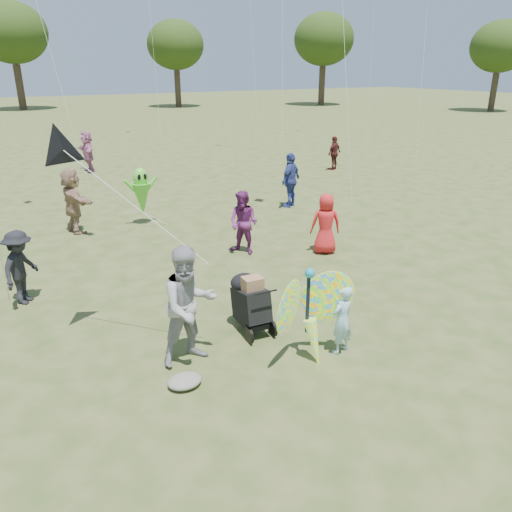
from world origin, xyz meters
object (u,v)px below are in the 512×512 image
at_px(crowd_b, 21,267).
at_px(crowd_h, 334,153).
at_px(crowd_c, 291,180).
at_px(jogging_stroller, 250,300).
at_px(child_girl, 342,320).
at_px(butterfly_kite, 311,314).
at_px(crowd_d, 73,201).
at_px(alien_kite, 142,193).
at_px(crowd_j, 88,151).
at_px(crowd_a, 326,224).
at_px(adult_man, 189,306).
at_px(crowd_e, 244,223).

relative_size(crowd_b, crowd_h, 1.00).
height_order(crowd_c, jogging_stroller, crowd_c).
height_order(child_girl, butterfly_kite, butterfly_kite).
height_order(jogging_stroller, butterfly_kite, butterfly_kite).
relative_size(crowd_b, crowd_d, 0.82).
bearing_deg(alien_kite, butterfly_kite, -90.63).
distance_m(crowd_h, alien_kite, 11.04).
relative_size(crowd_j, alien_kite, 1.04).
bearing_deg(crowd_h, crowd_a, 31.48).
bearing_deg(crowd_j, crowd_a, 9.14).
height_order(adult_man, crowd_h, adult_man).
distance_m(crowd_a, jogging_stroller, 4.49).
bearing_deg(alien_kite, crowd_h, 19.90).
distance_m(crowd_e, jogging_stroller, 4.03).
relative_size(crowd_b, crowd_j, 0.85).
height_order(crowd_a, crowd_d, crowd_d).
bearing_deg(child_girl, crowd_j, -102.21).
height_order(crowd_h, alien_kite, alien_kite).
xyz_separation_m(crowd_b, crowd_e, (5.25, 0.22, 0.05)).
bearing_deg(adult_man, jogging_stroller, 12.96).
distance_m(crowd_c, crowd_j, 10.70).
bearing_deg(crowd_d, jogging_stroller, -177.55).
distance_m(crowd_b, crowd_j, 13.80).
xyz_separation_m(crowd_e, crowd_j, (-0.90, 12.88, 0.09)).
bearing_deg(crowd_h, jogging_stroller, 27.06).
xyz_separation_m(child_girl, crowd_c, (4.51, 8.16, 0.31)).
bearing_deg(child_girl, crowd_h, -140.53).
distance_m(child_girl, butterfly_kite, 0.64).
distance_m(crowd_d, crowd_h, 12.80).
xyz_separation_m(crowd_j, alien_kite, (-0.51, -9.15, 0.06)).
bearing_deg(crowd_e, crowd_a, 29.93).
bearing_deg(crowd_a, alien_kite, -28.62).
relative_size(butterfly_kite, alien_kite, 1.04).
bearing_deg(jogging_stroller, crowd_b, 140.40).
xyz_separation_m(crowd_a, alien_kite, (-3.24, 4.75, 0.19)).
relative_size(crowd_e, jogging_stroller, 1.50).
relative_size(child_girl, crowd_a, 0.79).
bearing_deg(jogging_stroller, crowd_e, 67.46).
xyz_separation_m(crowd_a, jogging_stroller, (-3.69, -2.55, -0.17)).
bearing_deg(jogging_stroller, adult_man, -159.28).
xyz_separation_m(crowd_h, alien_kite, (-10.38, -3.76, 0.20)).
bearing_deg(crowd_b, crowd_a, -58.53).
bearing_deg(crowd_e, crowd_d, -171.21).
bearing_deg(crowd_a, crowd_e, -1.97).
xyz_separation_m(crowd_a, crowd_e, (-1.83, 1.02, 0.04)).
distance_m(child_girl, crowd_b, 6.45).
xyz_separation_m(crowd_e, jogging_stroller, (-1.87, -3.56, -0.20)).
bearing_deg(crowd_h, butterfly_kite, 31.27).
bearing_deg(butterfly_kite, crowd_h, 49.79).
bearing_deg(crowd_a, jogging_stroller, 61.70).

